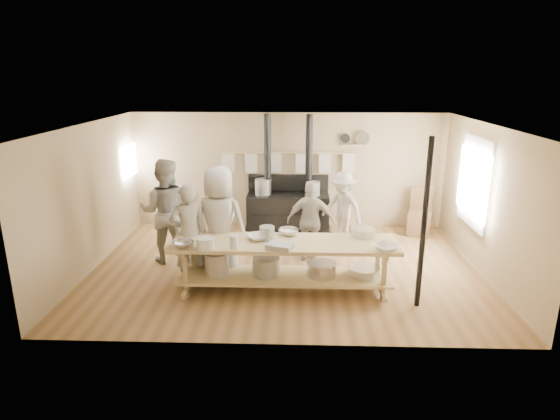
{
  "coord_description": "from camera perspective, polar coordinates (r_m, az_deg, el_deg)",
  "views": [
    {
      "loc": [
        0.17,
        -7.91,
        3.45
      ],
      "look_at": [
        -0.11,
        0.2,
        1.05
      ],
      "focal_mm": 30.0,
      "sensor_mm": 36.0,
      "label": 1
    }
  ],
  "objects": [
    {
      "name": "ground",
      "position": [
        8.63,
        0.7,
        -7.1
      ],
      "size": [
        7.0,
        7.0,
        0.0
      ],
      "primitive_type": "plane",
      "color": "brown",
      "rests_on": "ground"
    },
    {
      "name": "room_shell",
      "position": [
        8.12,
        0.74,
        3.47
      ],
      "size": [
        7.0,
        7.0,
        7.0
      ],
      "color": "tan",
      "rests_on": "ground"
    },
    {
      "name": "window_right",
      "position": [
        9.33,
        22.68,
        3.13
      ],
      "size": [
        0.09,
        1.5,
        1.65
      ],
      "color": "beige",
      "rests_on": "ground"
    },
    {
      "name": "left_opening",
      "position": [
        10.71,
        -17.9,
        5.73
      ],
      "size": [
        0.0,
        0.9,
        0.9
      ],
      "color": "white",
      "rests_on": "ground"
    },
    {
      "name": "stove",
      "position": [
        10.44,
        0.94,
        0.19
      ],
      "size": [
        1.9,
        0.75,
        2.6
      ],
      "color": "black",
      "rests_on": "ground"
    },
    {
      "name": "towel_rail",
      "position": [
        10.48,
        1.03,
        6.11
      ],
      "size": [
        3.0,
        0.04,
        0.47
      ],
      "color": "tan",
      "rests_on": "ground"
    },
    {
      "name": "back_wall_shelf",
      "position": [
        10.52,
        9.13,
        8.37
      ],
      "size": [
        0.63,
        0.14,
        0.32
      ],
      "color": "tan",
      "rests_on": "ground"
    },
    {
      "name": "prep_table",
      "position": [
        7.6,
        0.49,
        -6.21
      ],
      "size": [
        3.6,
        0.9,
        0.85
      ],
      "color": "tan",
      "rests_on": "ground"
    },
    {
      "name": "support_post",
      "position": [
        7.15,
        17.14,
        -1.78
      ],
      "size": [
        0.08,
        0.08,
        2.6
      ],
      "primitive_type": "cylinder",
      "color": "black",
      "rests_on": "ground"
    },
    {
      "name": "cook_far_left",
      "position": [
        7.93,
        -11.02,
        -2.89
      ],
      "size": [
        0.74,
        0.61,
        1.73
      ],
      "primitive_type": "imported",
      "rotation": [
        0.0,
        0.0,
        3.51
      ],
      "color": "#A8A195",
      "rests_on": "ground"
    },
    {
      "name": "cook_left",
      "position": [
        8.89,
        -13.74,
        -0.15
      ],
      "size": [
        0.98,
        0.78,
        1.96
      ],
      "primitive_type": "imported",
      "rotation": [
        0.0,
        0.0,
        3.19
      ],
      "color": "#A8A195",
      "rests_on": "ground"
    },
    {
      "name": "cook_center",
      "position": [
        8.02,
        -7.35,
        -1.58
      ],
      "size": [
        1.08,
        0.84,
        1.96
      ],
      "primitive_type": "imported",
      "rotation": [
        0.0,
        0.0,
        2.9
      ],
      "color": "#A8A195",
      "rests_on": "ground"
    },
    {
      "name": "cook_right",
      "position": [
        8.76,
        3.79,
        -1.37
      ],
      "size": [
        0.94,
        0.48,
        1.54
      ],
      "primitive_type": "imported",
      "rotation": [
        0.0,
        0.0,
        3.02
      ],
      "color": "#A8A195",
      "rests_on": "ground"
    },
    {
      "name": "cook_by_window",
      "position": [
        9.79,
        7.57,
        0.32
      ],
      "size": [
        1.1,
        1.06,
        1.5
      ],
      "primitive_type": "imported",
      "rotation": [
        0.0,
        0.0,
        -0.73
      ],
      "color": "#A8A195",
      "rests_on": "ground"
    },
    {
      "name": "chair",
      "position": [
        10.72,
        16.62,
        -1.31
      ],
      "size": [
        0.61,
        0.61,
        1.02
      ],
      "rotation": [
        0.0,
        0.0,
        -0.33
      ],
      "color": "#513620",
      "rests_on": "ground"
    },
    {
      "name": "bowl_white_a",
      "position": [
        7.57,
        -2.7,
        -3.3
      ],
      "size": [
        0.45,
        0.45,
        0.08
      ],
      "primitive_type": "imported",
      "rotation": [
        0.0,
        0.0,
        0.39
      ],
      "color": "white",
      "rests_on": "prep_table"
    },
    {
      "name": "bowl_steel_a",
      "position": [
        7.35,
        -11.71,
        -4.17
      ],
      "size": [
        0.46,
        0.46,
        0.11
      ],
      "primitive_type": "imported",
      "rotation": [
        0.0,
        0.0,
        0.5
      ],
      "color": "silver",
      "rests_on": "prep_table"
    },
    {
      "name": "bowl_white_b",
      "position": [
        7.28,
        12.83,
        -4.49
      ],
      "size": [
        0.53,
        0.53,
        0.09
      ],
      "primitive_type": "imported",
      "rotation": [
        0.0,
        0.0,
        2.16
      ],
      "color": "white",
      "rests_on": "prep_table"
    },
    {
      "name": "bowl_steel_b",
      "position": [
        7.77,
        1.05,
        -2.68
      ],
      "size": [
        0.35,
        0.35,
        0.1
      ],
      "primitive_type": "imported",
      "rotation": [
        0.0,
        0.0,
        3.06
      ],
      "color": "silver",
      "rests_on": "prep_table"
    },
    {
      "name": "roasting_pan",
      "position": [
        7.15,
        -0.02,
        -4.47
      ],
      "size": [
        0.45,
        0.38,
        0.09
      ],
      "primitive_type": "cube",
      "rotation": [
        0.0,
        0.0,
        -0.36
      ],
      "color": "#B2B2B7",
      "rests_on": "prep_table"
    },
    {
      "name": "mixing_bowl_large",
      "position": [
        7.84,
        10.08,
        -2.65
      ],
      "size": [
        0.52,
        0.52,
        0.13
      ],
      "primitive_type": "cylinder",
      "rotation": [
        0.0,
        0.0,
        0.33
      ],
      "color": "silver",
      "rests_on": "prep_table"
    },
    {
      "name": "bucket_galv",
      "position": [
        7.53,
        -1.59,
        -2.83
      ],
      "size": [
        0.3,
        0.3,
        0.22
      ],
      "primitive_type": "cylinder",
      "rotation": [
        0.0,
        0.0,
        0.3
      ],
      "color": "gray",
      "rests_on": "prep_table"
    },
    {
      "name": "deep_bowl_enamel",
      "position": [
        7.27,
        -9.13,
        -3.99
      ],
      "size": [
        0.36,
        0.36,
        0.17
      ],
      "primitive_type": "cylinder",
      "rotation": [
        0.0,
        0.0,
        -0.36
      ],
      "color": "white",
      "rests_on": "prep_table"
    },
    {
      "name": "pitcher",
      "position": [
        7.22,
        -5.63,
        -3.86
      ],
      "size": [
        0.15,
        0.15,
        0.2
      ],
      "primitive_type": "cylinder",
      "rotation": [
        0.0,
        0.0,
        0.14
      ],
      "color": "white",
      "rests_on": "prep_table"
    }
  ]
}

